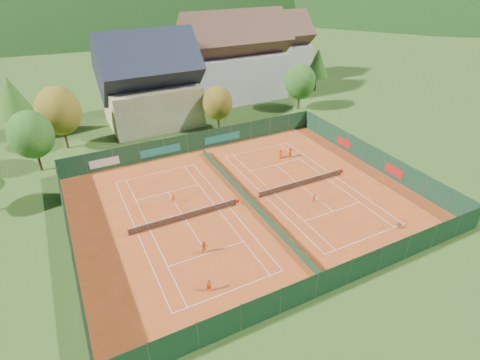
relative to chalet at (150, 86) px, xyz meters
name	(u,v)px	position (x,y,z in m)	size (l,w,h in m)	color
ground	(247,202)	(3.00, -30.00, -6.64)	(600.00, 600.00, 0.00)	#2E5019
clay_pad	(247,201)	(3.00, -30.00, -6.62)	(40.00, 32.00, 0.01)	#B2451A
court_markings_left	(185,219)	(-5.00, -30.00, -6.61)	(11.03, 23.83, 0.00)	white
court_markings_right	(301,186)	(11.00, -30.00, -6.61)	(11.03, 23.83, 0.00)	white
tennis_net_left	(186,215)	(-4.85, -30.00, -6.12)	(13.30, 0.10, 1.02)	#59595B
tennis_net_right	(303,182)	(11.15, -30.00, -6.12)	(13.30, 0.10, 1.02)	#59595B
court_divider	(247,198)	(3.00, -30.00, -6.12)	(0.03, 28.80, 1.00)	#13351E
fence_north	(196,142)	(2.54, -14.01, -5.16)	(40.00, 0.10, 3.00)	#163D24
fence_south	(333,279)	(3.00, -46.00, -5.12)	(40.00, 0.04, 3.00)	#12331A
fence_west	(70,240)	(-17.00, -30.00, -5.12)	(0.04, 32.00, 3.00)	#14391D
fence_east	(372,156)	(23.00, -29.95, -5.14)	(0.09, 32.00, 3.00)	#12321E
chalet	(150,86)	(0.00, 0.00, 0.00)	(16.20, 12.00, 16.00)	beige
hotel_block_a	(234,62)	(19.00, 6.00, 0.76)	(21.60, 11.00, 17.25)	silver
hotel_block_b	(273,51)	(33.00, 14.00, -0.01)	(17.28, 10.00, 15.50)	silver
tree_west_front	(31,135)	(-19.00, -10.00, -1.23)	(5.72, 5.72, 8.69)	#412717
tree_west_mid	(59,111)	(-15.00, -4.00, -0.56)	(6.44, 6.44, 9.78)	#4B311B
tree_west_back	(12,97)	(-21.00, 4.00, 0.11)	(5.60, 5.60, 10.00)	#4A2D1A
tree_center	(218,103)	(9.00, -8.00, -1.91)	(5.01, 5.01, 7.60)	#49341A
tree_east_front	(300,82)	(27.00, -6.00, -1.23)	(5.72, 5.72, 8.69)	#412617
tree_east_mid	(318,63)	(37.00, 2.00, -0.56)	(5.04, 5.04, 9.00)	#442818
tree_east_back	(267,56)	(29.00, 10.00, 0.12)	(7.15, 7.15, 10.86)	#492C1A
mountain_backdrop	(124,68)	(31.54, 203.48, -46.26)	(820.00, 530.00, 242.00)	black
ball_hopper	(399,225)	(15.29, -42.27, -6.07)	(0.34, 0.34, 0.80)	slate
loose_ball_0	(201,243)	(-4.94, -34.57, -6.59)	(0.07, 0.07, 0.07)	#CCD833
loose_ball_1	(351,249)	(8.44, -42.45, -6.59)	(0.07, 0.07, 0.07)	#CCD833
loose_ball_2	(260,183)	(6.54, -26.88, -6.59)	(0.07, 0.07, 0.07)	#CCD833
loose_ball_3	(176,178)	(-2.96, -20.59, -6.59)	(0.07, 0.07, 0.07)	#CCD833
player_left_near	(209,285)	(-6.73, -41.03, -5.91)	(0.52, 0.34, 1.43)	#D25012
player_left_mid	(204,247)	(-5.19, -36.24, -5.85)	(0.75, 0.58, 1.54)	#E25714
player_left_far	(173,198)	(-5.12, -26.12, -6.00)	(0.81, 0.46, 1.25)	#DA6013
player_right_near	(314,198)	(10.16, -33.77, -6.04)	(0.69, 0.29, 1.18)	#F04B15
player_right_far_a	(281,154)	(12.69, -22.17, -5.87)	(0.74, 0.48, 1.51)	#EA5414
player_right_far_b	(290,152)	(14.18, -22.46, -5.86)	(1.43, 0.45, 1.54)	orange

